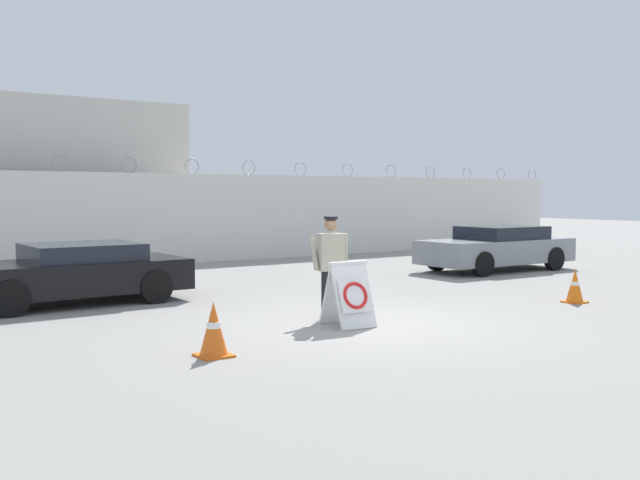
{
  "coord_description": "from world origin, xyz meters",
  "views": [
    {
      "loc": [
        -6.99,
        -9.04,
        2.08
      ],
      "look_at": [
        0.0,
        1.3,
        1.28
      ],
      "focal_mm": 40.0,
      "sensor_mm": 36.0,
      "label": 1
    }
  ],
  "objects_px": {
    "security_guard": "(331,262)",
    "traffic_cone_near": "(214,329)",
    "parked_car_front_coupe": "(74,272)",
    "barricade_sign": "(350,294)",
    "traffic_cone_mid": "(575,286)",
    "parked_car_far_side": "(497,248)"
  },
  "relations": [
    {
      "from": "traffic_cone_near",
      "to": "barricade_sign",
      "type": "bearing_deg",
      "value": 15.01
    },
    {
      "from": "parked_car_front_coupe",
      "to": "parked_car_far_side",
      "type": "height_order",
      "value": "parked_car_far_side"
    },
    {
      "from": "barricade_sign",
      "to": "parked_car_front_coupe",
      "type": "bearing_deg",
      "value": 125.85
    },
    {
      "from": "security_guard",
      "to": "traffic_cone_near",
      "type": "relative_size",
      "value": 2.42
    },
    {
      "from": "barricade_sign",
      "to": "parked_car_far_side",
      "type": "height_order",
      "value": "parked_car_far_side"
    },
    {
      "from": "traffic_cone_mid",
      "to": "parked_car_far_side",
      "type": "distance_m",
      "value": 5.84
    },
    {
      "from": "security_guard",
      "to": "traffic_cone_mid",
      "type": "height_order",
      "value": "security_guard"
    },
    {
      "from": "traffic_cone_near",
      "to": "traffic_cone_mid",
      "type": "height_order",
      "value": "traffic_cone_near"
    },
    {
      "from": "security_guard",
      "to": "parked_car_front_coupe",
      "type": "relative_size",
      "value": 0.4
    },
    {
      "from": "traffic_cone_near",
      "to": "parked_car_front_coupe",
      "type": "bearing_deg",
      "value": 92.69
    },
    {
      "from": "barricade_sign",
      "to": "traffic_cone_mid",
      "type": "bearing_deg",
      "value": -0.81
    },
    {
      "from": "security_guard",
      "to": "traffic_cone_near",
      "type": "bearing_deg",
      "value": 39.89
    },
    {
      "from": "barricade_sign",
      "to": "parked_car_far_side",
      "type": "distance_m",
      "value": 9.37
    },
    {
      "from": "traffic_cone_mid",
      "to": "parked_car_far_side",
      "type": "relative_size",
      "value": 0.14
    },
    {
      "from": "traffic_cone_mid",
      "to": "parked_car_front_coupe",
      "type": "distance_m",
      "value": 9.61
    },
    {
      "from": "barricade_sign",
      "to": "security_guard",
      "type": "bearing_deg",
      "value": 83.09
    },
    {
      "from": "traffic_cone_mid",
      "to": "parked_car_far_side",
      "type": "height_order",
      "value": "parked_car_far_side"
    },
    {
      "from": "traffic_cone_mid",
      "to": "parked_car_front_coupe",
      "type": "bearing_deg",
      "value": 146.51
    },
    {
      "from": "barricade_sign",
      "to": "traffic_cone_mid",
      "type": "xyz_separation_m",
      "value": [
        5.05,
        -0.46,
        -0.19
      ]
    },
    {
      "from": "traffic_cone_mid",
      "to": "barricade_sign",
      "type": "bearing_deg",
      "value": 174.8
    },
    {
      "from": "barricade_sign",
      "to": "traffic_cone_mid",
      "type": "height_order",
      "value": "barricade_sign"
    },
    {
      "from": "traffic_cone_near",
      "to": "traffic_cone_mid",
      "type": "xyz_separation_m",
      "value": [
        7.75,
        0.27,
        -0.03
      ]
    }
  ]
}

